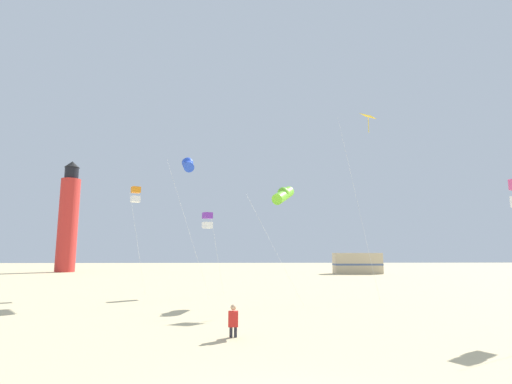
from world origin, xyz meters
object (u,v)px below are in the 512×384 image
object	(u,v)px
rv_van_tan	(357,263)
kite_box_orange	(136,195)
kite_tube_blue	(188,164)
lighthouse_distant	(68,219)
kite_flyer_standing	(233,320)
kite_diamond_gold	(367,124)
kite_tube_lime	(283,195)
kite_box_violet	(207,220)

from	to	relation	value
rv_van_tan	kite_box_orange	bearing A→B (deg)	-132.64
kite_tube_blue	lighthouse_distant	xyz separation A→B (m)	(-22.58, 32.87, -1.17)
kite_tube_blue	rv_van_tan	size ratio (longest dim) A/B	1.50
kite_flyer_standing	rv_van_tan	size ratio (longest dim) A/B	0.18
kite_flyer_standing	rv_van_tan	bearing A→B (deg)	-112.51
kite_diamond_gold	rv_van_tan	size ratio (longest dim) A/B	1.94
kite_diamond_gold	lighthouse_distant	xyz separation A→B (m)	(-35.07, 33.87, -3.89)
kite_tube_lime	kite_flyer_standing	bearing A→B (deg)	-105.09
kite_tube_blue	kite_tube_lime	bearing A→B (deg)	-18.62
kite_tube_lime	kite_box_orange	world-z (taller)	kite_box_orange
kite_box_violet	kite_diamond_gold	distance (m)	13.19
kite_diamond_gold	rv_van_tan	xyz separation A→B (m)	(7.03, 27.90, -10.34)
kite_diamond_gold	kite_tube_blue	world-z (taller)	kite_diamond_gold
rv_van_tan	kite_tube_lime	bearing A→B (deg)	-113.36
lighthouse_distant	rv_van_tan	bearing A→B (deg)	-8.07
rv_van_tan	kite_tube_blue	bearing A→B (deg)	-125.14
kite_tube_lime	rv_van_tan	world-z (taller)	kite_tube_lime
kite_flyer_standing	kite_tube_lime	bearing A→B (deg)	-105.75
kite_flyer_standing	kite_tube_lime	size ratio (longest dim) A/B	0.16
rv_van_tan	kite_flyer_standing	bearing A→B (deg)	-111.03
kite_box_orange	rv_van_tan	size ratio (longest dim) A/B	1.19
kite_flyer_standing	kite_diamond_gold	world-z (taller)	kite_diamond_gold
kite_box_violet	kite_tube_blue	distance (m)	4.29
rv_van_tan	lighthouse_distant	bearing A→B (deg)	172.75
kite_diamond_gold	lighthouse_distant	distance (m)	48.91
kite_flyer_standing	kite_box_violet	world-z (taller)	kite_box_violet
kite_box_violet	rv_van_tan	distance (m)	31.50
kite_tube_lime	kite_tube_blue	bearing A→B (deg)	161.38
kite_diamond_gold	rv_van_tan	bearing A→B (deg)	75.86
kite_diamond_gold	kite_tube_lime	bearing A→B (deg)	-168.90
kite_flyer_standing	kite_box_orange	xyz separation A→B (m)	(-7.67, 14.83, 6.53)
kite_flyer_standing	kite_tube_blue	size ratio (longest dim) A/B	0.12
kite_tube_lime	kite_box_violet	bearing A→B (deg)	144.52
kite_flyer_standing	lighthouse_distant	size ratio (longest dim) A/B	0.07
rv_van_tan	kite_diamond_gold	bearing A→B (deg)	-103.32
kite_box_violet	kite_box_orange	world-z (taller)	kite_box_orange
kite_box_violet	lighthouse_distant	distance (m)	39.52
kite_tube_blue	kite_box_orange	bearing A→B (deg)	153.79
kite_box_orange	lighthouse_distant	distance (m)	35.99
kite_tube_lime	kite_box_violet	xyz separation A→B (m)	(-5.16, 3.67, -1.37)
kite_diamond_gold	kite_tube_blue	distance (m)	12.82
kite_flyer_standing	kite_box_orange	size ratio (longest dim) A/B	0.15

